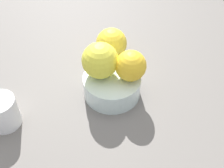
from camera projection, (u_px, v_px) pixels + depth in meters
ground_plane at (112, 96)px, 70.77cm from camera, size 110.00×110.00×2.00cm
fruit_bowl at (112, 86)px, 68.26cm from camera, size 13.43×13.43×5.18cm
orange_in_bowl_0 at (101, 59)px, 64.49cm from camera, size 8.27×8.27×8.27cm
orange_in_bowl_1 at (131, 66)px, 63.93cm from camera, size 7.01×7.01×7.01cm
orange_loose_0 at (111, 43)px, 76.70cm from camera, size 8.21×8.21×8.21cm
ceramic_cup at (2, 112)px, 61.39cm from camera, size 6.71×6.71×7.24cm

